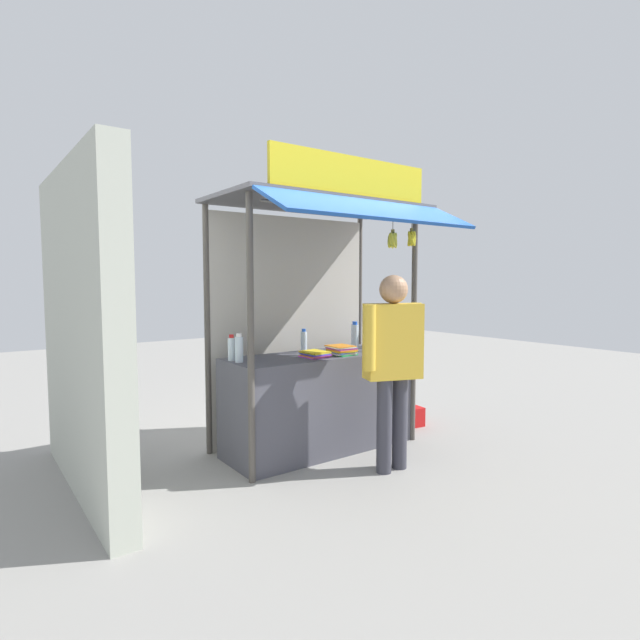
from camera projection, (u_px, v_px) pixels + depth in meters
name	position (u px, v px, depth m)	size (l,w,h in m)	color
ground_plane	(320.00, 448.00, 5.17)	(20.00, 20.00, 0.00)	gray
stall_counter	(320.00, 402.00, 5.13)	(1.96, 0.72, 0.98)	#4C4C56
stall_structure	(311.00, 280.00, 5.16)	(2.16, 1.63, 2.85)	#4C4742
water_bottle_front_right	(239.00, 349.00, 4.59)	(0.07, 0.07, 0.27)	silver
water_bottle_center	(304.00, 341.00, 5.30)	(0.07, 0.07, 0.24)	silver
water_bottle_front_left	(232.00, 348.00, 4.69)	(0.07, 0.07, 0.24)	silver
water_bottle_far_right	(355.00, 336.00, 5.51)	(0.08, 0.08, 0.30)	silver
water_bottle_back_right	(370.00, 335.00, 5.66)	(0.08, 0.08, 0.28)	silver
water_bottle_mid_left	(370.00, 336.00, 5.53)	(0.08, 0.08, 0.29)	silver
magazine_stack_right	(341.00, 350.00, 5.05)	(0.26, 0.28, 0.10)	green
magazine_stack_left	(315.00, 354.00, 4.90)	(0.25, 0.27, 0.06)	purple
magazine_stack_far_left	(395.00, 346.00, 5.41)	(0.23, 0.30, 0.09)	green
banana_bunch_rightmost	(412.00, 238.00, 5.11)	(0.11, 0.10, 0.30)	#332D23
banana_bunch_leftmost	(393.00, 240.00, 4.96)	(0.12, 0.12, 0.33)	#332D23
vendor_person	(393.00, 354.00, 4.50)	(0.67, 0.38, 1.78)	#383842
plastic_crate	(406.00, 416.00, 5.99)	(0.32, 0.32, 0.22)	red
neighbour_wall	(81.00, 332.00, 4.04)	(0.20, 2.40, 2.64)	beige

